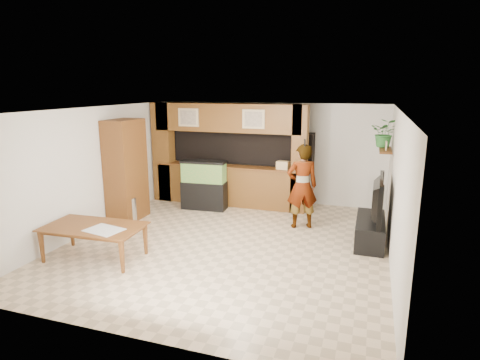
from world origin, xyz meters
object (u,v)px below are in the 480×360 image
(dining_table, at_px, (94,243))
(person, at_px, (302,186))
(pantry_cabinet, at_px, (126,170))
(aquarium, at_px, (204,186))
(television, at_px, (372,198))

(dining_table, bearing_deg, person, 38.25)
(pantry_cabinet, distance_m, aquarium, 1.94)
(television, bearing_deg, dining_table, 118.03)
(person, bearing_deg, dining_table, 18.02)
(aquarium, xyz_separation_m, person, (2.54, -0.58, 0.32))
(person, distance_m, dining_table, 4.32)
(television, xyz_separation_m, dining_table, (-4.65, -2.37, -0.60))
(pantry_cabinet, height_order, person, pantry_cabinet)
(pantry_cabinet, distance_m, television, 5.36)
(television, relative_size, person, 0.79)
(dining_table, bearing_deg, television, 23.82)
(aquarium, bearing_deg, pantry_cabinet, -141.05)
(pantry_cabinet, bearing_deg, television, 2.43)
(television, height_order, person, person)
(person, xyz_separation_m, dining_table, (-3.21, -2.83, -0.61))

